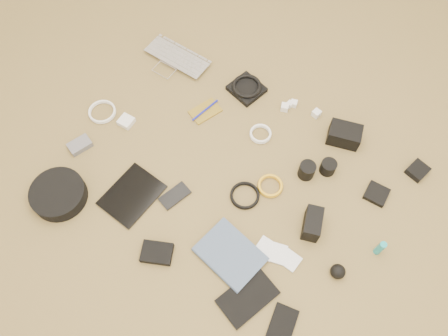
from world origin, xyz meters
The scene contains 33 objects.
laptop centered at (-0.53, 0.40, 0.01)m, with size 0.33×0.23×0.03m, color silver.
headphone_pouch centered at (-0.14, 0.44, 0.01)m, with size 0.15×0.14×0.03m, color black.
headphones centered at (-0.14, 0.44, 0.03)m, with size 0.14×0.14×0.02m, color black.
charger_a centered at (0.08, 0.47, 0.01)m, with size 0.03×0.03×0.03m, color white.
charger_b centered at (0.09, 0.48, 0.01)m, with size 0.03×0.03×0.03m, color white.
charger_c centered at (0.21, 0.48, 0.02)m, with size 0.03×0.03×0.03m, color white.
charger_d centered at (0.07, 0.44, 0.02)m, with size 0.03×0.03×0.03m, color white.
dslr_camera centered at (0.37, 0.42, 0.04)m, with size 0.14×0.10×0.08m, color black.
lens_pouch centered at (0.71, 0.43, 0.01)m, with size 0.07×0.08×0.03m, color black.
notebook_olive centered at (-0.25, 0.24, 0.00)m, with size 0.09×0.14×0.01m, color olive.
pen_blue centered at (-0.25, 0.24, 0.01)m, with size 0.01×0.01×0.16m, color #121797.
cable_white_a centered at (0.04, 0.26, 0.01)m, with size 0.10×0.10×0.01m, color white.
lens_a centered at (0.30, 0.18, 0.04)m, with size 0.07×0.07×0.07m, color black.
lens_b centered at (0.37, 0.24, 0.03)m, with size 0.07×0.07×0.06m, color black.
card_reader centered at (0.60, 0.24, 0.01)m, with size 0.09×0.09×0.02m, color black.
power_brick centered at (-0.53, 0.00, 0.01)m, with size 0.06×0.06×0.03m, color white.
cable_white_b centered at (-0.66, -0.01, 0.01)m, with size 0.13×0.13×0.01m, color white.
cable_black centered at (0.12, -0.05, 0.01)m, with size 0.12×0.12×0.01m, color black.
cable_yellow centered at (0.19, 0.05, 0.01)m, with size 0.11×0.11×0.01m, color gold.
flash centered at (0.42, -0.03, 0.05)m, with size 0.07×0.12×0.09m, color black.
lens_cleaner centered at (0.69, 0.01, 0.05)m, with size 0.03×0.03×0.09m, color teal.
battery_charger centered at (-0.63, -0.20, 0.01)m, with size 0.06×0.10×0.03m, color #5D5D62.
tablet centered at (-0.29, -0.28, 0.01)m, with size 0.19×0.24×0.01m, color black.
phone centered at (-0.13, -0.19, 0.01)m, with size 0.07×0.13×0.01m, color black.
filter_case_left centered at (0.31, -0.20, 0.01)m, with size 0.08×0.08×0.01m, color silver.
filter_case_mid centered at (0.35, -0.20, 0.01)m, with size 0.08×0.08×0.01m, color silver.
filter_case_right centered at (0.41, -0.20, 0.00)m, with size 0.07×0.07×0.01m, color silver.
air_blower centered at (0.59, -0.15, 0.03)m, with size 0.06×0.06×0.06m, color black.
headphone_case centered at (-0.54, -0.44, 0.03)m, with size 0.23×0.23×0.06m, color black.
drive_case centered at (-0.06, -0.44, 0.02)m, with size 0.12×0.09×0.03m, color black.
paperback centered at (0.17, -0.39, 0.01)m, with size 0.18×0.25×0.02m, color #41536E.
notebook_black_a centered at (0.33, -0.40, 0.01)m, with size 0.13×0.21×0.02m, color black.
notebook_black_b centered at (0.49, -0.42, 0.01)m, with size 0.09×0.13×0.01m, color black.
Camera 1 is at (0.42, -0.73, 1.69)m, focal length 35.00 mm.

